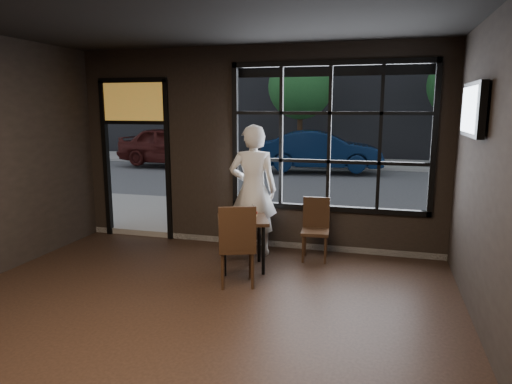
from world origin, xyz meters
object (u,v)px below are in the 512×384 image
(navy_car, at_px, (320,151))
(chair_near, at_px, (237,244))
(man, at_px, (253,190))
(cafe_table, at_px, (243,243))

(navy_car, bearing_deg, chair_near, 173.68)
(man, bearing_deg, chair_near, 84.50)
(cafe_table, height_order, chair_near, chair_near)
(cafe_table, relative_size, navy_car, 0.18)
(chair_near, bearing_deg, cafe_table, -100.18)
(man, bearing_deg, navy_car, -101.01)
(chair_near, distance_m, navy_car, 10.41)
(cafe_table, relative_size, man, 0.37)
(man, bearing_deg, cafe_table, 81.70)
(man, height_order, navy_car, man)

